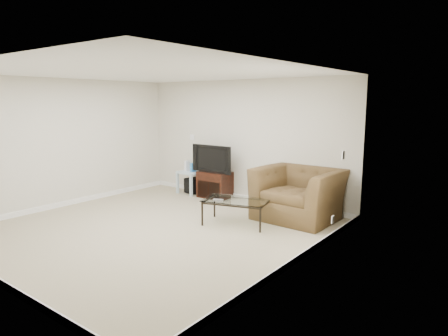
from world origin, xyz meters
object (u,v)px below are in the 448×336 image
Objects in this scene: subwoofer at (194,185)px; recliner at (298,185)px; tv_stand at (215,184)px; side_table at (192,182)px; coffee_table at (236,212)px; television at (214,158)px.

recliner is (2.78, -0.36, 0.43)m from subwoofer.
recliner reaches higher than tv_stand.
tv_stand is 0.49× the size of recliner.
coffee_table is at bearing -30.96° from side_table.
side_table is 2.86m from recliner.
tv_stand is 1.30× the size of side_table.
television is 2.19m from recliner.
side_table is (-0.67, 0.03, -0.61)m from television.
recliner reaches higher than side_table.
television reaches higher than coffee_table.
coffee_table is at bearing -31.70° from subwoofer.
tv_stand is 0.63× the size of coffee_table.
side_table is at bearing -153.94° from subwoofer.
television is 2.85× the size of subwoofer.
tv_stand is 0.73× the size of television.
television is at bearing -90.00° from tv_stand.
side_table reaches higher than coffee_table.
coffee_table is (1.47, -1.25, -0.65)m from television.
television is 0.90m from side_table.
television reaches higher than side_table.
recliner is at bearing -7.59° from television.
coffee_table is (2.10, -1.30, 0.03)m from subwoofer.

